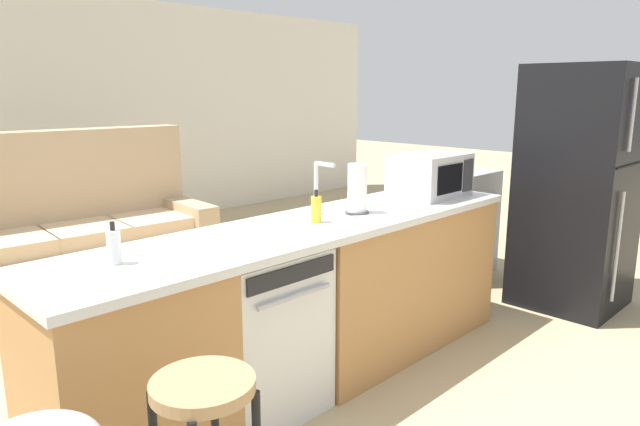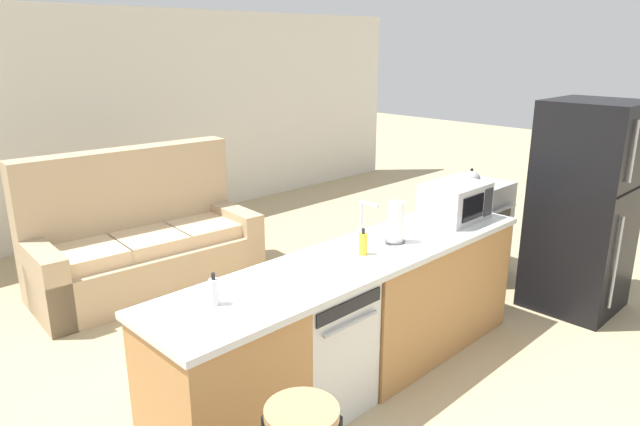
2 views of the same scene
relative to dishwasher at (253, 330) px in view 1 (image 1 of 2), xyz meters
name	(u,v)px [view 1 (image 1 of 2)]	position (x,y,z in m)	size (l,w,h in m)	color
ground_plane	(291,388)	(0.25, 0.00, -0.42)	(24.00, 24.00, 0.00)	tan
wall_back	(39,118)	(0.55, 4.20, 0.88)	(10.00, 0.06, 2.60)	silver
kitchen_counter	(322,304)	(0.49, 0.00, 0.00)	(2.94, 0.66, 0.90)	#B77F47
dishwasher	(253,330)	(0.00, 0.00, 0.00)	(0.58, 0.61, 0.84)	silver
stove_range	(446,222)	(2.60, 0.55, 0.03)	(0.76, 0.68, 0.90)	#A8AAB2
refrigerator	(578,188)	(2.60, -0.55, 0.46)	(0.72, 0.73, 1.77)	black
microwave	(430,175)	(1.50, 0.00, 0.62)	(0.50, 0.37, 0.28)	#B7B7BC
sink_faucet	(318,192)	(0.58, 0.12, 0.61)	(0.07, 0.18, 0.30)	silver
paper_towel_roll	(357,189)	(0.76, -0.01, 0.62)	(0.14, 0.14, 0.28)	#4C4C51
soap_bottle	(316,209)	(0.43, -0.01, 0.55)	(0.06, 0.06, 0.18)	yellow
dish_soap_bottle	(114,247)	(-0.66, 0.05, 0.55)	(0.06, 0.06, 0.18)	silver
kettle	(451,164)	(2.43, 0.42, 0.56)	(0.21, 0.17, 0.19)	#B2B2B7
couch	(78,239)	(0.16, 2.47, -0.03)	(2.06, 1.05, 1.27)	tan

